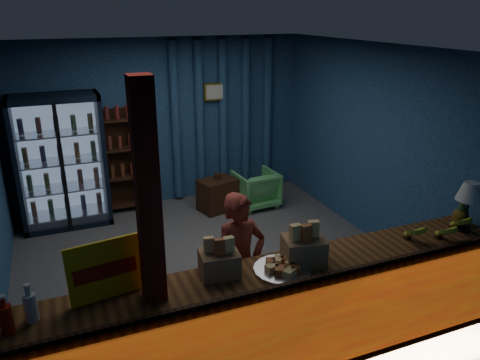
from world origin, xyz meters
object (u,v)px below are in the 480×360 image
object	(u,v)px
shopkeeper	(240,265)
pastry_tray	(282,268)
table_lamp	(470,193)
green_chair	(256,189)

from	to	relation	value
shopkeeper	pastry_tray	world-z (taller)	shopkeeper
pastry_tray	table_lamp	xyz separation A→B (m)	(1.98, -0.01, 0.37)
shopkeeper	pastry_tray	xyz separation A→B (m)	(0.14, -0.58, 0.26)
green_chair	table_lamp	bearing A→B (deg)	98.05
pastry_tray	shopkeeper	bearing A→B (deg)	103.58
green_chair	pastry_tray	xyz separation A→B (m)	(-1.26, -3.34, 0.69)
shopkeeper	table_lamp	distance (m)	2.28
shopkeeper	pastry_tray	size ratio (longest dim) A/B	2.98
shopkeeper	table_lamp	size ratio (longest dim) A/B	2.85
shopkeeper	pastry_tray	distance (m)	0.65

